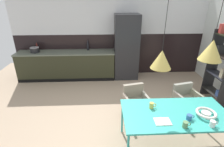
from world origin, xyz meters
name	(u,v)px	position (x,y,z in m)	size (l,w,h in m)	color
ground_plane	(118,129)	(0.00, 0.00, 0.00)	(8.20, 8.20, 0.00)	tan
back_wall_splashback_dark	(112,54)	(0.00, 2.91, 0.69)	(6.31, 0.12, 1.38)	black
back_wall_panel_upper	(112,12)	(0.00, 2.91, 2.07)	(6.31, 0.12, 1.38)	silver
kitchen_counter	(67,65)	(-1.48, 2.55, 0.45)	(3.08, 0.63, 0.90)	#2A2C1B
refrigerator_column	(126,47)	(0.45, 2.55, 1.02)	(0.76, 0.60, 2.04)	#232326
dining_table	(175,115)	(0.91, -0.50, 0.70)	(1.77, 0.91, 0.74)	teal
armchair_head_of_table	(135,98)	(0.39, 0.42, 0.48)	(0.57, 0.56, 0.75)	gray
armchair_far_side	(185,96)	(1.52, 0.42, 0.50)	(0.57, 0.56, 0.74)	gray
fruit_bowl	(206,113)	(1.35, -0.60, 0.79)	(0.32, 0.32, 0.08)	silver
open_book	(162,121)	(0.61, -0.71, 0.75)	(0.25, 0.19, 0.02)	white
mug_tall_blue	(213,124)	(1.32, -0.85, 0.79)	(0.12, 0.08, 0.10)	white
mug_glass_clear	(186,125)	(0.91, -0.85, 0.79)	(0.12, 0.08, 0.10)	#5B8456
mug_white_ceramic	(189,117)	(1.05, -0.67, 0.78)	(0.12, 0.08, 0.08)	#335B93
mug_dark_espresso	(152,105)	(0.54, -0.35, 0.79)	(0.12, 0.07, 0.11)	gold
cooking_pot	(35,50)	(-2.42, 2.55, 0.98)	(0.28, 0.28, 0.18)	black
bottle_oil_tall	(37,47)	(-2.42, 2.77, 1.01)	(0.06, 0.06, 0.24)	maroon
bottle_vinegar_dark	(88,46)	(-0.78, 2.72, 1.03)	(0.07, 0.07, 0.31)	black
open_shelf_unit	(221,66)	(2.56, 0.95, 0.97)	(0.30, 0.74, 1.93)	black
pendant_lamp_over_table_near	(161,59)	(0.55, -0.50, 1.68)	(0.30, 0.30, 1.16)	black
pendant_lamp_over_table_far	(211,50)	(1.26, -0.50, 1.81)	(0.32, 0.32, 1.04)	black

